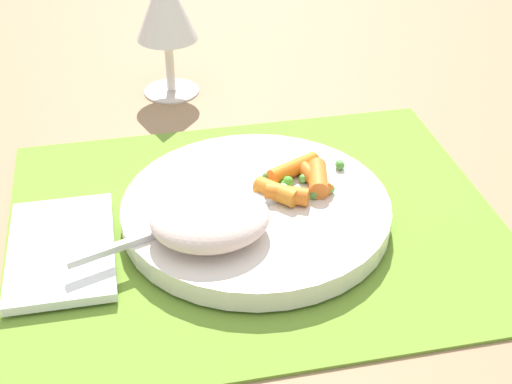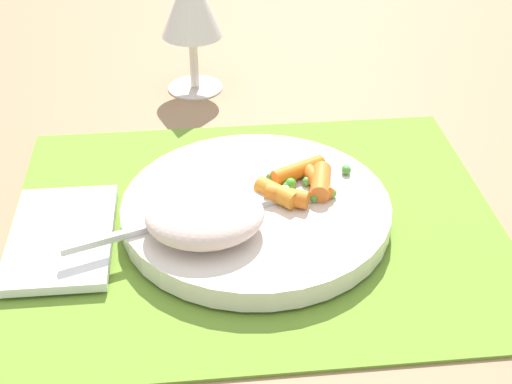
# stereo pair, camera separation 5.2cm
# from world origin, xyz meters

# --- Properties ---
(ground_plane) EXTENTS (2.40, 2.40, 0.00)m
(ground_plane) POSITION_xyz_m (0.00, 0.00, 0.00)
(ground_plane) COLOR #997551
(placemat) EXTENTS (0.42, 0.34, 0.01)m
(placemat) POSITION_xyz_m (0.00, 0.00, 0.00)
(placemat) COLOR olive
(placemat) RESTS_ON ground_plane
(plate) EXTENTS (0.23, 0.23, 0.02)m
(plate) POSITION_xyz_m (0.00, 0.00, 0.02)
(plate) COLOR silver
(plate) RESTS_ON placemat
(rice_mound) EXTENTS (0.10, 0.08, 0.03)m
(rice_mound) POSITION_xyz_m (-0.04, -0.04, 0.04)
(rice_mound) COLOR beige
(rice_mound) RESTS_ON plate
(carrot_portion) EXTENTS (0.07, 0.07, 0.02)m
(carrot_portion) POSITION_xyz_m (0.04, 0.01, 0.03)
(carrot_portion) COLOR orange
(carrot_portion) RESTS_ON plate
(pea_scatter) EXTENTS (0.09, 0.07, 0.01)m
(pea_scatter) POSITION_xyz_m (0.04, 0.01, 0.03)
(pea_scatter) COLOR #57AD47
(pea_scatter) RESTS_ON plate
(fork) EXTENTS (0.19, 0.08, 0.01)m
(fork) POSITION_xyz_m (-0.04, -0.02, 0.03)
(fork) COLOR silver
(fork) RESTS_ON plate
(wine_glass) EXTENTS (0.07, 0.07, 0.15)m
(wine_glass) POSITION_xyz_m (-0.04, 0.27, 0.10)
(wine_glass) COLOR silver
(wine_glass) RESTS_ON ground_plane
(napkin) EXTENTS (0.09, 0.14, 0.01)m
(napkin) POSITION_xyz_m (-0.16, -0.01, 0.01)
(napkin) COLOR white
(napkin) RESTS_ON placemat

